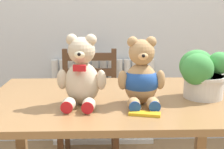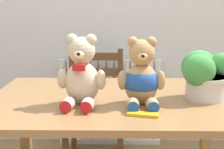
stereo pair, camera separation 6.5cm
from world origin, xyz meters
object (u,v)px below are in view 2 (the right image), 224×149
(potted_plant, at_px, (204,75))
(chocolate_bar, at_px, (143,114))
(teddy_bear_right, at_px, (141,78))
(wooden_chair_behind, at_px, (95,106))
(teddy_bear_left, at_px, (82,75))

(potted_plant, distance_m, chocolate_bar, 0.41)
(teddy_bear_right, relative_size, potted_plant, 1.21)
(wooden_chair_behind, relative_size, potted_plant, 3.42)
(wooden_chair_behind, height_order, chocolate_bar, wooden_chair_behind)
(potted_plant, relative_size, chocolate_bar, 1.97)
(teddy_bear_right, height_order, potted_plant, teddy_bear_right)
(potted_plant, bearing_deg, chocolate_bar, -141.35)
(teddy_bear_left, xyz_separation_m, teddy_bear_right, (0.27, 0.00, -0.01))
(wooden_chair_behind, bearing_deg, potted_plant, 124.67)
(chocolate_bar, bearing_deg, teddy_bear_right, 88.81)
(wooden_chair_behind, bearing_deg, teddy_bear_right, 106.58)
(wooden_chair_behind, distance_m, chocolate_bar, 1.16)
(potted_plant, bearing_deg, wooden_chair_behind, 124.67)
(teddy_bear_right, bearing_deg, wooden_chair_behind, -73.42)
(teddy_bear_left, bearing_deg, teddy_bear_right, -173.72)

